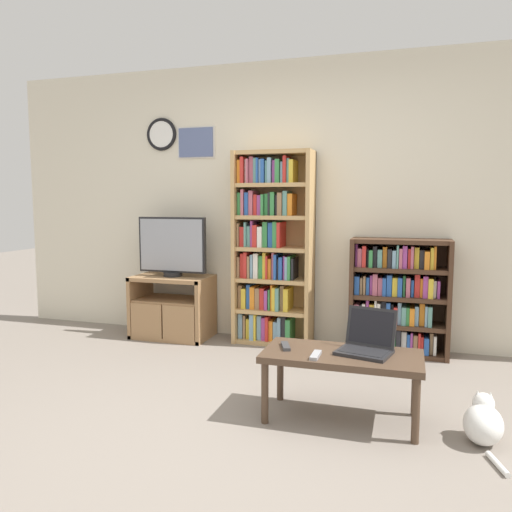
{
  "coord_description": "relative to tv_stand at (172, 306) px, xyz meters",
  "views": [
    {
      "loc": [
        0.96,
        -2.49,
        1.32
      ],
      "look_at": [
        -0.16,
        1.14,
        0.9
      ],
      "focal_mm": 35.0,
      "sensor_mm": 36.0,
      "label": 1
    }
  ],
  "objects": [
    {
      "name": "bookshelf_short",
      "position": [
        2.09,
        0.11,
        0.19
      ],
      "size": [
        0.82,
        0.31,
        1.0
      ],
      "color": "#472D1E",
      "rests_on": "ground_plane"
    },
    {
      "name": "cat",
      "position": [
        2.59,
        -1.43,
        -0.19
      ],
      "size": [
        0.23,
        0.5,
        0.27
      ],
      "rotation": [
        0.0,
        0.0,
        -0.1
      ],
      "color": "white",
      "rests_on": "ground_plane"
    },
    {
      "name": "television",
      "position": [
        0.01,
        0.0,
        0.58
      ],
      "size": [
        0.68,
        0.18,
        0.57
      ],
      "color": "black",
      "rests_on": "tv_stand"
    },
    {
      "name": "remote_far_from_laptop",
      "position": [
        1.67,
        -1.49,
        0.12
      ],
      "size": [
        0.05,
        0.16,
        0.02
      ],
      "rotation": [
        0.0,
        0.0,
        6.27
      ],
      "color": "#99999E",
      "rests_on": "coffee_table"
    },
    {
      "name": "laptop",
      "position": [
        1.95,
        -1.3,
        0.18
      ],
      "size": [
        0.36,
        0.34,
        0.25
      ],
      "rotation": [
        0.0,
        0.0,
        -0.25
      ],
      "color": "#232326",
      "rests_on": "coffee_table"
    },
    {
      "name": "remote_near_laptop",
      "position": [
        1.46,
        -1.36,
        0.12
      ],
      "size": [
        0.1,
        0.17,
        0.02
      ],
      "rotation": [
        0.0,
        0.0,
        0.35
      ],
      "color": "#38383A",
      "rests_on": "coffee_table"
    },
    {
      "name": "tv_stand",
      "position": [
        0.0,
        0.0,
        0.0
      ],
      "size": [
        0.74,
        0.46,
        0.6
      ],
      "color": "#9E754C",
      "rests_on": "ground_plane"
    },
    {
      "name": "ground_plane",
      "position": [
        1.21,
        -1.8,
        -0.3
      ],
      "size": [
        18.0,
        18.0,
        0.0
      ],
      "primitive_type": "plane",
      "color": "gray"
    },
    {
      "name": "wall_back",
      "position": [
        1.2,
        0.3,
        1.0
      ],
      "size": [
        6.05,
        0.09,
        2.6
      ],
      "color": "beige",
      "rests_on": "ground_plane"
    },
    {
      "name": "coffee_table",
      "position": [
        1.81,
        -1.37,
        0.06
      ],
      "size": [
        0.94,
        0.45,
        0.41
      ],
      "color": "#4C3828",
      "rests_on": "ground_plane"
    },
    {
      "name": "bookshelf_tall",
      "position": [
        0.95,
        0.11,
        0.57
      ],
      "size": [
        0.72,
        0.31,
        1.76
      ],
      "color": "tan",
      "rests_on": "ground_plane"
    }
  ]
}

